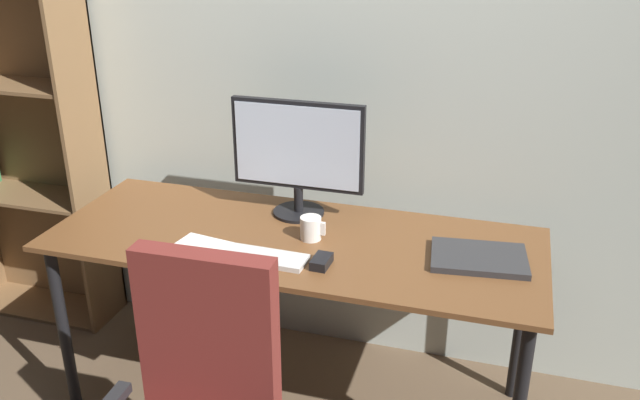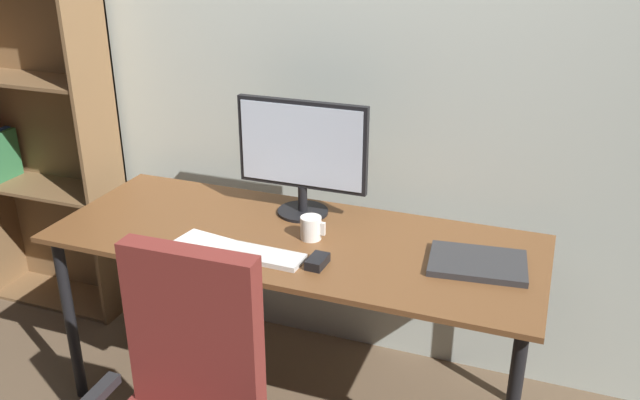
{
  "view_description": "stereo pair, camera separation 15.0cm",
  "coord_description": "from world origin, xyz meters",
  "px_view_note": "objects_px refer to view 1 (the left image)",
  "views": [
    {
      "loc": [
        0.72,
        -2.06,
        1.82
      ],
      "look_at": [
        0.1,
        0.01,
        0.9
      ],
      "focal_mm": 37.47,
      "sensor_mm": 36.0,
      "label": 1
    },
    {
      "loc": [
        0.86,
        -2.01,
        1.82
      ],
      "look_at": [
        0.1,
        0.01,
        0.9
      ],
      "focal_mm": 37.47,
      "sensor_mm": 36.0,
      "label": 2
    }
  ],
  "objects_px": {
    "laptop": "(479,258)",
    "bookshelf": "(19,141)",
    "monitor": "(298,152)",
    "mouse": "(321,261)",
    "desk": "(294,256)",
    "keyboard": "(265,258)",
    "coffee_mug": "(311,228)"
  },
  "relations": [
    {
      "from": "mouse",
      "to": "laptop",
      "type": "relative_size",
      "value": 0.3
    },
    {
      "from": "mouse",
      "to": "coffee_mug",
      "type": "height_order",
      "value": "coffee_mug"
    },
    {
      "from": "bookshelf",
      "to": "desk",
      "type": "bearing_deg",
      "value": -13.45
    },
    {
      "from": "desk",
      "to": "monitor",
      "type": "distance_m",
      "value": 0.4
    },
    {
      "from": "mouse",
      "to": "coffee_mug",
      "type": "xyz_separation_m",
      "value": [
        -0.09,
        0.18,
        0.03
      ]
    },
    {
      "from": "keyboard",
      "to": "monitor",
      "type": "bearing_deg",
      "value": 93.22
    },
    {
      "from": "mouse",
      "to": "bookshelf",
      "type": "xyz_separation_m",
      "value": [
        -1.61,
        0.52,
        0.11
      ]
    },
    {
      "from": "laptop",
      "to": "bookshelf",
      "type": "relative_size",
      "value": 0.18
    },
    {
      "from": "desk",
      "to": "bookshelf",
      "type": "bearing_deg",
      "value": 166.55
    },
    {
      "from": "keyboard",
      "to": "coffee_mug",
      "type": "relative_size",
      "value": 3.13
    },
    {
      "from": "monitor",
      "to": "mouse",
      "type": "xyz_separation_m",
      "value": [
        0.21,
        -0.38,
        -0.24
      ]
    },
    {
      "from": "laptop",
      "to": "mouse",
      "type": "bearing_deg",
      "value": -166.12
    },
    {
      "from": "coffee_mug",
      "to": "laptop",
      "type": "xyz_separation_m",
      "value": [
        0.6,
        0.0,
        -0.03
      ]
    },
    {
      "from": "monitor",
      "to": "bookshelf",
      "type": "relative_size",
      "value": 0.29
    },
    {
      "from": "laptop",
      "to": "bookshelf",
      "type": "xyz_separation_m",
      "value": [
        -2.11,
        0.34,
        0.11
      ]
    },
    {
      "from": "coffee_mug",
      "to": "laptop",
      "type": "height_order",
      "value": "coffee_mug"
    },
    {
      "from": "laptop",
      "to": "monitor",
      "type": "bearing_deg",
      "value": 158.23
    },
    {
      "from": "bookshelf",
      "to": "laptop",
      "type": "bearing_deg",
      "value": -9.04
    },
    {
      "from": "coffee_mug",
      "to": "monitor",
      "type": "bearing_deg",
      "value": 119.83
    },
    {
      "from": "coffee_mug",
      "to": "bookshelf",
      "type": "bearing_deg",
      "value": 167.32
    },
    {
      "from": "keyboard",
      "to": "desk",
      "type": "bearing_deg",
      "value": 80.72
    },
    {
      "from": "desk",
      "to": "laptop",
      "type": "height_order",
      "value": "laptop"
    },
    {
      "from": "laptop",
      "to": "bookshelf",
      "type": "height_order",
      "value": "bookshelf"
    },
    {
      "from": "keyboard",
      "to": "coffee_mug",
      "type": "distance_m",
      "value": 0.23
    },
    {
      "from": "monitor",
      "to": "bookshelf",
      "type": "distance_m",
      "value": 1.41
    },
    {
      "from": "coffee_mug",
      "to": "bookshelf",
      "type": "distance_m",
      "value": 1.55
    },
    {
      "from": "laptop",
      "to": "desk",
      "type": "bearing_deg",
      "value": 174.35
    },
    {
      "from": "desk",
      "to": "keyboard",
      "type": "bearing_deg",
      "value": -101.04
    },
    {
      "from": "desk",
      "to": "mouse",
      "type": "distance_m",
      "value": 0.26
    },
    {
      "from": "mouse",
      "to": "laptop",
      "type": "xyz_separation_m",
      "value": [
        0.5,
        0.19,
        -0.01
      ]
    },
    {
      "from": "monitor",
      "to": "keyboard",
      "type": "relative_size",
      "value": 1.78
    },
    {
      "from": "monitor",
      "to": "coffee_mug",
      "type": "relative_size",
      "value": 5.56
    }
  ]
}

